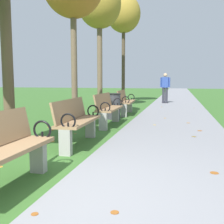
# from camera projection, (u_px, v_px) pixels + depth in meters

# --- Properties ---
(ground_plane) EXTENTS (80.00, 80.00, 0.00)m
(ground_plane) POSITION_uv_depth(u_px,v_px,m) (42.00, 198.00, 2.92)
(ground_plane) COLOR #386628
(paved_walkway) EXTENTS (2.56, 44.00, 0.02)m
(paved_walkway) POSITION_uv_depth(u_px,v_px,m) (177.00, 97.00, 19.97)
(paved_walkway) COLOR gray
(paved_walkway) RESTS_ON ground
(park_bench_2) EXTENTS (0.53, 1.62, 0.90)m
(park_bench_2) POSITION_uv_depth(u_px,v_px,m) (77.00, 121.00, 5.25)
(park_bench_2) COLOR #93704C
(park_bench_2) RESTS_ON ground
(park_bench_3) EXTENTS (0.50, 1.61, 0.90)m
(park_bench_3) POSITION_uv_depth(u_px,v_px,m) (108.00, 108.00, 7.54)
(park_bench_3) COLOR #93704C
(park_bench_3) RESTS_ON ground
(park_bench_4) EXTENTS (0.55, 1.62, 0.90)m
(park_bench_4) POSITION_uv_depth(u_px,v_px,m) (126.00, 101.00, 10.00)
(park_bench_4) COLOR #93704C
(park_bench_4) RESTS_ON ground
(tree_4) EXTENTS (1.86, 1.86, 5.53)m
(tree_4) POSITION_uv_depth(u_px,v_px,m) (99.00, 6.00, 11.60)
(tree_4) COLOR brown
(tree_4) RESTS_ON ground
(tree_5) EXTENTS (1.80, 1.80, 5.77)m
(tree_5) POSITION_uv_depth(u_px,v_px,m) (124.00, 15.00, 14.41)
(tree_5) COLOR #4C3D2D
(tree_5) RESTS_ON ground
(pedestrian_walking) EXTENTS (0.53, 0.22, 1.62)m
(pedestrian_walking) POSITION_uv_depth(u_px,v_px,m) (165.00, 86.00, 14.66)
(pedestrian_walking) COLOR #2D2D38
(pedestrian_walking) RESTS_ON paved_walkway
(trash_bin) EXTENTS (0.48, 0.48, 0.84)m
(trash_bin) POSITION_uv_depth(u_px,v_px,m) (114.00, 106.00, 8.80)
(trash_bin) COLOR #38383D
(trash_bin) RESTS_ON ground
(scattered_leaves) EXTENTS (4.61, 11.87, 0.02)m
(scattered_leaves) POSITION_uv_depth(u_px,v_px,m) (114.00, 128.00, 7.05)
(scattered_leaves) COLOR #BC842D
(scattered_leaves) RESTS_ON ground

